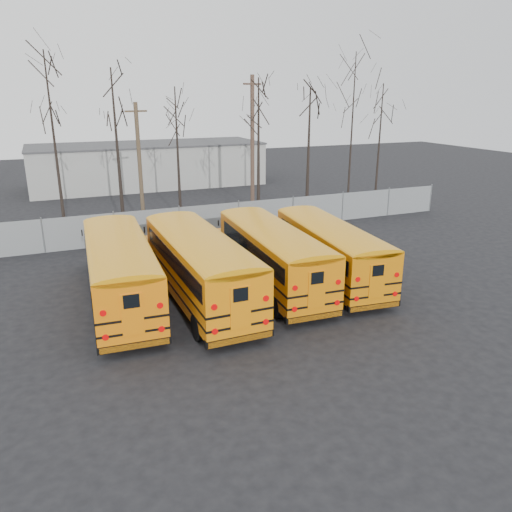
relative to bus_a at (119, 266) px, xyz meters
name	(u,v)px	position (x,y,z in m)	size (l,w,h in m)	color
ground	(252,309)	(5.01, -2.66, -1.80)	(120.00, 120.00, 0.00)	black
fence	(180,223)	(5.01, 9.34, -0.80)	(40.00, 0.04, 2.00)	gray
distant_building	(148,165)	(7.01, 29.34, 0.20)	(22.00, 8.00, 4.00)	#9E9F9A
bus_a	(119,266)	(0.00, 0.00, 0.00)	(3.11, 11.11, 3.08)	black
bus_b	(198,261)	(3.23, -0.87, 0.04)	(2.71, 11.29, 3.15)	black
bus_c	(271,251)	(6.90, -0.46, -0.04)	(2.98, 10.84, 3.00)	black
bus_d	(329,246)	(9.88, -0.68, -0.11)	(3.35, 10.51, 2.90)	black
utility_pole_left	(140,167)	(3.23, 11.98, 2.45)	(1.45, 0.48, 8.27)	#4E3E2C
utility_pole_right	(252,142)	(12.72, 15.96, 3.40)	(1.72, 0.81, 10.13)	#4F392D
tree_2	(56,150)	(-1.72, 11.62, 3.76)	(0.26, 0.26, 11.13)	black
tree_3	(118,151)	(2.13, 13.66, 3.37)	(0.26, 0.26, 10.35)	black
tree_4	(178,155)	(6.40, 14.56, 2.81)	(0.26, 0.26, 9.23)	black
tree_5	(258,152)	(11.46, 11.78, 3.10)	(0.26, 0.26, 9.81)	black
tree_6	(308,154)	(15.14, 11.27, 2.81)	(0.26, 0.26, 9.22)	black
tree_7	(351,137)	(18.43, 10.88, 3.97)	(0.26, 0.26, 11.55)	black
tree_8	(379,147)	(21.95, 12.27, 2.96)	(0.26, 0.26, 9.51)	black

